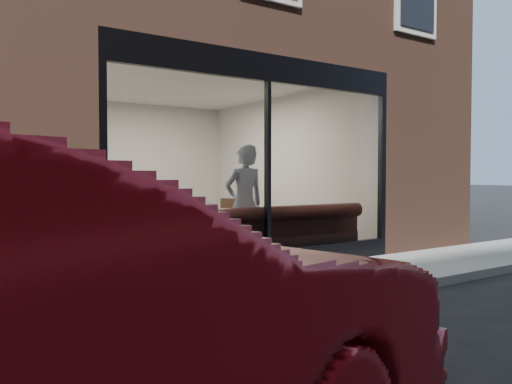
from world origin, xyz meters
TOP-DOWN VIEW (x-y plane):
  - ground at (0.00, 0.00)m, footprint 120.00×120.00m
  - sidewalk_near at (0.00, 1.00)m, footprint 40.00×2.00m
  - kerb_near at (0.00, -0.05)m, footprint 40.00×0.10m
  - host_building_pier_right at (3.75, 8.00)m, footprint 2.50×12.00m
  - host_building_backfill at (0.00, 11.00)m, footprint 5.00×6.00m
  - cafe_floor at (0.00, 5.00)m, footprint 6.00×6.00m
  - cafe_ceiling at (0.00, 5.00)m, footprint 6.00×6.00m
  - cafe_wall_back at (0.00, 7.99)m, footprint 5.00×0.00m
  - cafe_wall_left at (-2.49, 5.00)m, footprint 0.00×6.00m
  - cafe_wall_right at (2.49, 5.00)m, footprint 0.00×6.00m
  - storefront_kick at (0.00, 2.05)m, footprint 5.00×0.10m
  - storefront_header at (0.00, 2.05)m, footprint 5.00×0.10m
  - storefront_mullion at (0.00, 2.05)m, footprint 0.06×0.10m
  - storefront_glass at (0.00, 2.02)m, footprint 4.80×0.00m
  - banquette at (0.00, 2.45)m, footprint 4.00×0.55m
  - person at (0.01, 2.72)m, footprint 0.71×0.47m
  - cafe_table_left at (-0.72, 3.00)m, footprint 0.69×0.69m
  - cafe_table_right at (1.15, 3.65)m, footprint 0.64×0.64m
  - cafe_chair_left at (-1.63, 4.36)m, footprint 0.50×0.50m
  - cafe_chair_right at (0.65, 4.47)m, footprint 0.57×0.57m
  - wall_poster at (-2.45, 4.34)m, footprint 0.02×0.62m

SIDE VIEW (x-z plane):
  - ground at x=0.00m, z-range 0.00..0.00m
  - sidewalk_near at x=0.00m, z-range 0.00..0.01m
  - cafe_floor at x=0.00m, z-range 0.02..0.02m
  - kerb_near at x=0.00m, z-range 0.00..0.12m
  - storefront_kick at x=0.00m, z-range 0.00..0.30m
  - banquette at x=0.00m, z-range 0.00..0.45m
  - cafe_chair_left at x=-1.63m, z-range 0.22..0.26m
  - cafe_chair_right at x=0.65m, z-range 0.22..0.26m
  - cafe_table_left at x=-0.72m, z-range 0.72..0.76m
  - cafe_table_right at x=1.15m, z-range 0.72..0.76m
  - person at x=0.01m, z-range 0.00..1.91m
  - wall_poster at x=-2.45m, z-range 1.11..1.93m
  - storefront_mullion at x=0.00m, z-range 0.30..2.80m
  - storefront_glass at x=0.00m, z-range -0.85..3.95m
  - cafe_wall_back at x=0.00m, z-range -0.90..4.10m
  - cafe_wall_left at x=-2.49m, z-range -1.40..4.60m
  - cafe_wall_right at x=2.49m, z-range -1.40..4.60m
  - host_building_pier_right at x=3.75m, z-range 0.00..3.20m
  - host_building_backfill at x=0.00m, z-range 0.00..3.20m
  - storefront_header at x=0.00m, z-range 2.80..3.20m
  - cafe_ceiling at x=0.00m, z-range 3.19..3.19m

